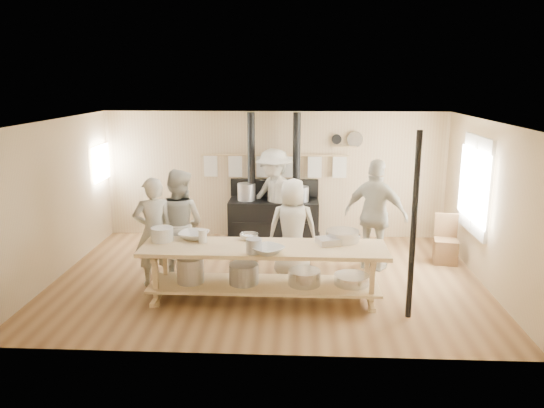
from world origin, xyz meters
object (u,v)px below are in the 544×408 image
Objects in this scene: prep_table at (263,268)px; cook_center at (293,228)px; cook_right at (376,215)px; stove at (273,216)px; cook_by_window at (274,197)px; cook_far_left at (154,232)px; roasting_pan at (332,241)px; chair at (445,249)px; cook_left at (179,224)px.

prep_table is 2.18× the size of cook_center.
prep_table is at bearing 68.78° from cook_center.
stove is at bearing -11.48° from cook_right.
stove reaches higher than cook_by_window.
prep_table is 1.90m from cook_far_left.
cook_center is (0.41, -1.92, 0.31)m from stove.
stove is 1.48× the size of cook_far_left.
cook_center reaches higher than roasting_pan.
cook_center is 0.86× the size of cook_right.
stove reaches higher than cook_center.
chair is (3.16, 1.85, -0.26)m from prep_table.
cook_right is at bearing -150.17° from cook_left.
prep_table is 8.50× the size of roasting_pan.
roasting_pan is at bearing 10.14° from prep_table.
stove reaches higher than roasting_pan.
cook_center is 1.89× the size of chair.
cook_by_window reaches higher than cook_far_left.
cook_right is (3.28, 0.56, 0.05)m from cook_left.
stove is 1.57× the size of cook_center.
cook_left reaches higher than chair.
stove is 2.60m from cook_left.
cook_far_left is 0.91× the size of cook_right.
cook_far_left is at bearing -125.97° from stove.
cook_far_left is at bearing -89.59° from cook_by_window.
roasting_pan is (-2.15, -1.67, 0.64)m from chair.
cook_far_left reaches higher than chair.
cook_right is at bearing 38.64° from prep_table.
cook_by_window is (0.02, -0.19, 0.44)m from stove.
cook_far_left is 1.06× the size of cook_center.
chair is 2.80m from roasting_pan.
cook_left is at bearing 148.12° from prep_table.
prep_table is at bearing 168.17° from cook_left.
roasting_pan is (2.78, -0.39, 0.02)m from cook_far_left.
cook_center is at bearing 171.83° from cook_far_left.
prep_table is at bearing -140.15° from chair.
chair is at bearing 172.74° from cook_far_left.
cook_center is 1.78m from cook_by_window.
cook_center is at bearing 122.80° from roasting_pan.
cook_left is 4.32× the size of roasting_pan.
stove reaches higher than cook_right.
roasting_pan is (1.01, 0.18, 0.38)m from prep_table.
roasting_pan is (2.45, -0.72, -0.02)m from cook_left.
cook_far_left is 0.92× the size of cook_by_window.
prep_table is 2.39m from cook_right.
cook_center is (2.19, 0.53, -0.05)m from cook_far_left.
cook_by_window reaches higher than prep_table.
cook_far_left is 5.14m from chair.
stove is 1.98m from cook_center.
cook_right is 1.56m from chair.
cook_center is at bearing -153.79° from cook_left.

